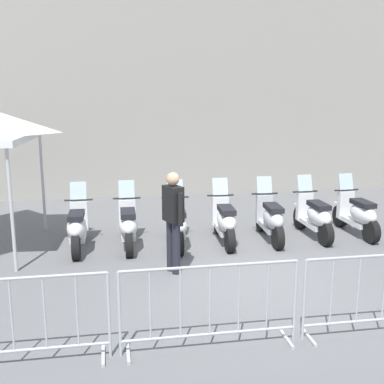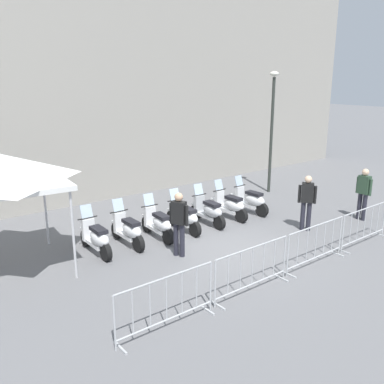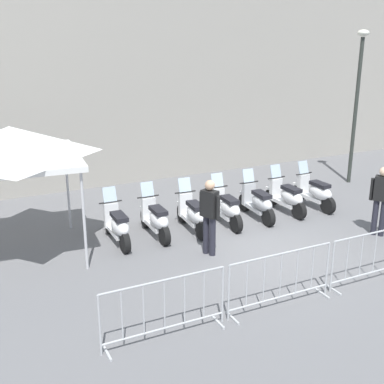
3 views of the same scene
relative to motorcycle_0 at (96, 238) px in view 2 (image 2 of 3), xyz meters
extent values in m
plane|color=slate|center=(3.03, -1.55, -0.45)|extent=(120.00, 120.00, 0.00)
cylinder|color=black|center=(-0.05, 0.70, -0.21)|extent=(0.17, 0.49, 0.48)
cylinder|color=black|center=(0.04, -0.54, -0.21)|extent=(0.17, 0.49, 0.48)
cube|color=white|center=(-0.01, 0.08, -0.17)|extent=(0.34, 0.89, 0.10)
ellipsoid|color=white|center=(0.01, -0.20, 0.07)|extent=(0.42, 0.86, 0.40)
cube|color=black|center=(0.01, -0.17, 0.29)|extent=(0.32, 0.62, 0.10)
cube|color=white|center=(-0.04, 0.51, 0.10)|extent=(0.35, 0.16, 0.60)
cylinder|color=black|center=(-0.04, 0.51, 0.43)|extent=(0.56, 0.07, 0.04)
cube|color=silver|center=(-0.04, 0.56, 0.61)|extent=(0.33, 0.16, 0.35)
cube|color=white|center=(-0.05, 0.70, 0.06)|extent=(0.22, 0.33, 0.06)
cylinder|color=black|center=(0.91, 0.78, -0.21)|extent=(0.17, 0.49, 0.48)
cylinder|color=black|center=(1.00, -0.46, -0.21)|extent=(0.17, 0.49, 0.48)
cube|color=white|center=(0.95, 0.16, -0.17)|extent=(0.34, 0.89, 0.10)
ellipsoid|color=white|center=(0.97, -0.12, 0.07)|extent=(0.42, 0.86, 0.40)
cube|color=black|center=(0.97, -0.09, 0.29)|extent=(0.32, 0.62, 0.10)
cube|color=white|center=(0.92, 0.59, 0.10)|extent=(0.35, 0.16, 0.60)
cylinder|color=black|center=(0.92, 0.59, 0.43)|extent=(0.56, 0.08, 0.04)
cube|color=silver|center=(0.92, 0.64, 0.61)|extent=(0.33, 0.16, 0.35)
cube|color=white|center=(0.91, 0.78, 0.06)|extent=(0.22, 0.33, 0.06)
cylinder|color=black|center=(1.90, 0.79, -0.21)|extent=(0.15, 0.48, 0.48)
cylinder|color=black|center=(1.93, -0.45, -0.21)|extent=(0.15, 0.48, 0.48)
cube|color=white|center=(1.92, 0.17, -0.17)|extent=(0.30, 0.87, 0.10)
ellipsoid|color=white|center=(1.93, -0.11, 0.07)|extent=(0.38, 0.85, 0.40)
cube|color=black|center=(1.92, -0.08, 0.29)|extent=(0.29, 0.61, 0.10)
cube|color=white|center=(1.91, 0.60, 0.10)|extent=(0.34, 0.15, 0.60)
cylinder|color=black|center=(1.91, 0.60, 0.43)|extent=(0.56, 0.05, 0.04)
cube|color=silver|center=(1.91, 0.65, 0.61)|extent=(0.32, 0.15, 0.35)
cube|color=white|center=(1.90, 0.79, 0.06)|extent=(0.21, 0.32, 0.06)
cylinder|color=black|center=(2.85, 0.88, -0.21)|extent=(0.16, 0.49, 0.48)
cylinder|color=black|center=(2.90, -0.36, -0.21)|extent=(0.16, 0.49, 0.48)
cube|color=white|center=(2.88, 0.26, -0.17)|extent=(0.31, 0.88, 0.10)
ellipsoid|color=white|center=(2.89, -0.02, 0.07)|extent=(0.39, 0.85, 0.40)
cube|color=black|center=(2.89, 0.01, 0.29)|extent=(0.30, 0.61, 0.10)
cube|color=white|center=(2.86, 0.70, 0.10)|extent=(0.35, 0.15, 0.60)
cylinder|color=black|center=(2.86, 0.70, 0.43)|extent=(0.56, 0.06, 0.04)
cube|color=silver|center=(2.86, 0.74, 0.61)|extent=(0.33, 0.15, 0.35)
cube|color=white|center=(2.85, 0.88, 0.06)|extent=(0.21, 0.33, 0.06)
cylinder|color=black|center=(3.81, 0.97, -0.21)|extent=(0.16, 0.48, 0.48)
cylinder|color=black|center=(3.86, -0.27, -0.21)|extent=(0.16, 0.48, 0.48)
cube|color=#B7BABC|center=(3.84, 0.35, -0.17)|extent=(0.31, 0.88, 0.10)
ellipsoid|color=#B7BABC|center=(3.85, 0.07, 0.07)|extent=(0.39, 0.85, 0.40)
cube|color=black|center=(3.84, 0.10, 0.29)|extent=(0.30, 0.61, 0.10)
cube|color=#B7BABC|center=(3.82, 0.78, 0.10)|extent=(0.35, 0.15, 0.60)
cylinder|color=black|center=(3.82, 0.78, 0.43)|extent=(0.56, 0.06, 0.04)
cube|color=silver|center=(3.82, 0.83, 0.61)|extent=(0.33, 0.15, 0.35)
cube|color=#B7BABC|center=(3.81, 0.97, 0.06)|extent=(0.21, 0.33, 0.06)
cylinder|color=black|center=(4.72, 1.10, -0.21)|extent=(0.19, 0.49, 0.48)
cylinder|color=black|center=(4.86, -0.14, -0.21)|extent=(0.19, 0.49, 0.48)
cube|color=white|center=(4.79, 0.48, -0.17)|extent=(0.38, 0.89, 0.10)
ellipsoid|color=white|center=(4.82, 0.20, 0.07)|extent=(0.45, 0.87, 0.40)
cube|color=black|center=(4.82, 0.23, 0.29)|extent=(0.35, 0.63, 0.10)
cube|color=white|center=(4.74, 0.91, 0.10)|extent=(0.35, 0.18, 0.60)
cylinder|color=black|center=(4.74, 0.91, 0.43)|extent=(0.56, 0.10, 0.04)
cube|color=silver|center=(4.74, 0.96, 0.61)|extent=(0.33, 0.17, 0.35)
cube|color=white|center=(4.72, 1.10, 0.06)|extent=(0.23, 0.34, 0.06)
cylinder|color=black|center=(5.67, 1.17, -0.21)|extent=(0.20, 0.49, 0.48)
cylinder|color=black|center=(5.83, -0.06, -0.21)|extent=(0.20, 0.49, 0.48)
cube|color=white|center=(5.75, 0.56, -0.17)|extent=(0.39, 0.90, 0.10)
ellipsoid|color=white|center=(5.79, 0.28, 0.07)|extent=(0.47, 0.88, 0.40)
cube|color=black|center=(5.78, 0.31, 0.29)|extent=(0.36, 0.63, 0.10)
cube|color=white|center=(5.69, 0.99, 0.10)|extent=(0.36, 0.18, 0.60)
cylinder|color=black|center=(5.69, 0.99, 0.43)|extent=(0.56, 0.11, 0.04)
cube|color=silver|center=(5.68, 1.04, 0.61)|extent=(0.34, 0.18, 0.35)
cube|color=white|center=(5.67, 1.17, 0.06)|extent=(0.24, 0.34, 0.06)
cube|color=#B2B5B7|center=(-1.13, -4.10, -0.43)|extent=(0.08, 0.44, 0.04)
cube|color=#B2B5B7|center=(0.83, -3.93, -0.43)|extent=(0.08, 0.44, 0.04)
cylinder|color=#B2B5B7|center=(-1.22, -4.11, 0.07)|extent=(0.04, 0.04, 1.05)
cylinder|color=#B2B5B7|center=(0.91, -3.92, 0.07)|extent=(0.04, 0.04, 1.05)
cylinder|color=#B2B5B7|center=(-0.15, -4.02, 0.60)|extent=(2.14, 0.22, 0.04)
cylinder|color=#B2B5B7|center=(-0.15, -4.02, -0.27)|extent=(2.14, 0.22, 0.04)
cylinder|color=#B2B5B7|center=(-0.86, -4.08, 0.16)|extent=(0.02, 0.02, 0.87)
cylinder|color=#B2B5B7|center=(-0.51, -4.05, 0.16)|extent=(0.02, 0.02, 0.87)
cylinder|color=#B2B5B7|center=(-0.15, -4.02, 0.16)|extent=(0.02, 0.02, 0.87)
cylinder|color=#B2B5B7|center=(0.20, -3.98, 0.16)|extent=(0.02, 0.02, 0.87)
cylinder|color=#B2B5B7|center=(0.56, -3.95, 0.16)|extent=(0.02, 0.02, 0.87)
cube|color=#B2B5B7|center=(1.12, -3.91, -0.43)|extent=(0.08, 0.44, 0.04)
cube|color=#B2B5B7|center=(3.08, -3.73, -0.43)|extent=(0.08, 0.44, 0.04)
cylinder|color=#B2B5B7|center=(1.03, -3.91, 0.07)|extent=(0.04, 0.04, 1.05)
cylinder|color=#B2B5B7|center=(3.16, -3.73, 0.07)|extent=(0.04, 0.04, 1.05)
cylinder|color=#B2B5B7|center=(2.10, -3.82, 0.60)|extent=(2.14, 0.22, 0.04)
cylinder|color=#B2B5B7|center=(2.10, -3.82, -0.27)|extent=(2.14, 0.22, 0.04)
cylinder|color=#B2B5B7|center=(1.39, -3.88, 0.16)|extent=(0.02, 0.02, 0.87)
cylinder|color=#B2B5B7|center=(1.74, -3.85, 0.16)|extent=(0.02, 0.02, 0.87)
cylinder|color=#B2B5B7|center=(2.10, -3.82, 0.16)|extent=(0.02, 0.02, 0.87)
cylinder|color=#B2B5B7|center=(2.45, -3.79, 0.16)|extent=(0.02, 0.02, 0.87)
cylinder|color=#B2B5B7|center=(2.81, -3.76, 0.16)|extent=(0.02, 0.02, 0.87)
cube|color=#B2B5B7|center=(3.37, -3.71, -0.43)|extent=(0.08, 0.44, 0.04)
cube|color=#B2B5B7|center=(5.33, -3.54, -0.43)|extent=(0.08, 0.44, 0.04)
cylinder|color=#B2B5B7|center=(3.28, -3.72, 0.07)|extent=(0.04, 0.04, 1.05)
cylinder|color=#B2B5B7|center=(5.42, -3.53, 0.07)|extent=(0.04, 0.04, 1.05)
cylinder|color=#B2B5B7|center=(4.35, -3.62, 0.60)|extent=(2.14, 0.22, 0.04)
cylinder|color=#B2B5B7|center=(4.35, -3.62, -0.27)|extent=(2.14, 0.22, 0.04)
cylinder|color=#B2B5B7|center=(3.64, -3.69, 0.16)|extent=(0.02, 0.02, 0.87)
cylinder|color=#B2B5B7|center=(3.99, -3.65, 0.16)|extent=(0.02, 0.02, 0.87)
cylinder|color=#B2B5B7|center=(4.35, -3.62, 0.16)|extent=(0.02, 0.02, 0.87)
cylinder|color=#B2B5B7|center=(4.70, -3.59, 0.16)|extent=(0.02, 0.02, 0.87)
cylinder|color=#B2B5B7|center=(5.06, -3.56, 0.16)|extent=(0.02, 0.02, 0.87)
cube|color=#B2B5B7|center=(5.62, -3.51, -0.43)|extent=(0.08, 0.44, 0.04)
cube|color=#B2B5B7|center=(7.58, -3.34, -0.43)|extent=(0.08, 0.44, 0.04)
cylinder|color=#B2B5B7|center=(5.54, -3.52, 0.07)|extent=(0.04, 0.04, 1.05)
cylinder|color=#B2B5B7|center=(7.67, -3.33, 0.07)|extent=(0.04, 0.04, 1.05)
cylinder|color=#B2B5B7|center=(6.60, -3.43, 0.60)|extent=(2.14, 0.22, 0.04)
cylinder|color=#B2B5B7|center=(6.60, -3.43, -0.27)|extent=(2.14, 0.22, 0.04)
cylinder|color=#B2B5B7|center=(5.89, -3.49, 0.16)|extent=(0.02, 0.02, 0.87)
cylinder|color=#B2B5B7|center=(6.25, -3.46, 0.16)|extent=(0.02, 0.02, 0.87)
cylinder|color=#B2B5B7|center=(6.60, -3.43, 0.16)|extent=(0.02, 0.02, 0.87)
cylinder|color=#B2B5B7|center=(6.96, -3.40, 0.16)|extent=(0.02, 0.02, 0.87)
cylinder|color=#B2B5B7|center=(7.31, -3.37, 0.16)|extent=(0.02, 0.02, 0.87)
cylinder|color=#2D332D|center=(8.29, 2.23, 1.85)|extent=(0.12, 0.12, 4.61)
ellipsoid|color=silver|center=(8.29, 2.23, 4.27)|extent=(0.36, 0.36, 0.20)
cylinder|color=#23232D|center=(6.01, -1.69, 0.00)|extent=(0.14, 0.14, 0.90)
cylinder|color=#23232D|center=(6.13, -1.83, 0.00)|extent=(0.14, 0.14, 0.90)
cube|color=black|center=(6.07, -1.76, 0.75)|extent=(0.40, 0.41, 0.60)
sphere|color=beige|center=(6.07, -1.76, 1.17)|extent=(0.22, 0.22, 0.22)
cylinder|color=black|center=(5.91, -1.59, 0.70)|extent=(0.09, 0.09, 0.55)
cylinder|color=black|center=(6.22, -1.93, 0.70)|extent=(0.09, 0.09, 0.55)
cylinder|color=#23232D|center=(1.82, -1.37, 0.00)|extent=(0.14, 0.14, 0.90)
cylinder|color=#23232D|center=(1.74, -1.21, 0.00)|extent=(0.14, 0.14, 0.90)
cube|color=black|center=(1.78, -1.29, 0.75)|extent=(0.37, 0.42, 0.60)
sphere|color=tan|center=(1.78, -1.29, 1.17)|extent=(0.22, 0.22, 0.22)
cylinder|color=black|center=(1.89, -1.49, 0.70)|extent=(0.09, 0.09, 0.55)
cylinder|color=black|center=(1.67, -1.09, 0.70)|extent=(0.09, 0.09, 0.55)
cylinder|color=#23232D|center=(8.38, -2.00, 0.00)|extent=(0.14, 0.14, 0.90)
cylinder|color=#23232D|center=(8.39, -2.18, 0.00)|extent=(0.14, 0.14, 0.90)
cube|color=#2D4733|center=(8.39, -2.09, 0.75)|extent=(0.24, 0.37, 0.60)
sphere|color=beige|center=(8.39, -2.09, 1.17)|extent=(0.22, 0.22, 0.22)
cylinder|color=#2D4733|center=(8.37, -1.86, 0.70)|extent=(0.09, 0.09, 0.55)
cylinder|color=#2D4733|center=(8.40, -2.32, 0.70)|extent=(0.09, 0.09, 0.55)
cylinder|color=silver|center=(-0.91, -1.05, 0.62)|extent=(0.06, 0.06, 2.15)
cylinder|color=silver|center=(-0.91, 1.40, 0.62)|extent=(0.06, 0.06, 2.15)
cube|color=white|center=(-2.14, 0.18, 1.75)|extent=(2.73, 2.73, 0.12)
camera|label=1|loc=(1.43, -9.22, 2.67)|focal=46.00mm
camera|label=2|loc=(-3.50, -10.01, 4.07)|focal=38.85mm
camera|label=3|loc=(-2.28, -10.79, 4.35)|focal=46.92mm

